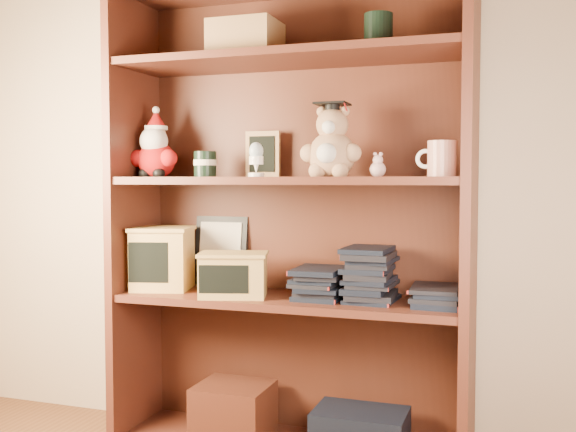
{
  "coord_description": "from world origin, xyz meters",
  "views": [
    {
      "loc": [
        0.78,
        -0.81,
        0.94
      ],
      "look_at": [
        0.05,
        1.3,
        0.82
      ],
      "focal_mm": 42.0,
      "sensor_mm": 36.0,
      "label": 1
    }
  ],
  "objects_px": {
    "teacher_mug": "(441,159)",
    "grad_teddy_bear": "(332,148)",
    "bookcase": "(292,227)",
    "treats_box": "(163,258)"
  },
  "relations": [
    {
      "from": "teacher_mug",
      "to": "grad_teddy_bear",
      "type": "bearing_deg",
      "value": -178.77
    },
    {
      "from": "bookcase",
      "to": "grad_teddy_bear",
      "type": "xyz_separation_m",
      "value": [
        0.15,
        -0.06,
        0.26
      ]
    },
    {
      "from": "grad_teddy_bear",
      "to": "teacher_mug",
      "type": "height_order",
      "value": "grad_teddy_bear"
    },
    {
      "from": "treats_box",
      "to": "bookcase",
      "type": "bearing_deg",
      "value": 6.25
    },
    {
      "from": "bookcase",
      "to": "grad_teddy_bear",
      "type": "bearing_deg",
      "value": -20.65
    },
    {
      "from": "bookcase",
      "to": "teacher_mug",
      "type": "distance_m",
      "value": 0.55
    },
    {
      "from": "grad_teddy_bear",
      "to": "treats_box",
      "type": "bearing_deg",
      "value": 179.41
    },
    {
      "from": "bookcase",
      "to": "teacher_mug",
      "type": "bearing_deg",
      "value": -5.78
    },
    {
      "from": "grad_teddy_bear",
      "to": "teacher_mug",
      "type": "bearing_deg",
      "value": 1.23
    },
    {
      "from": "grad_teddy_bear",
      "to": "teacher_mug",
      "type": "distance_m",
      "value": 0.35
    }
  ]
}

